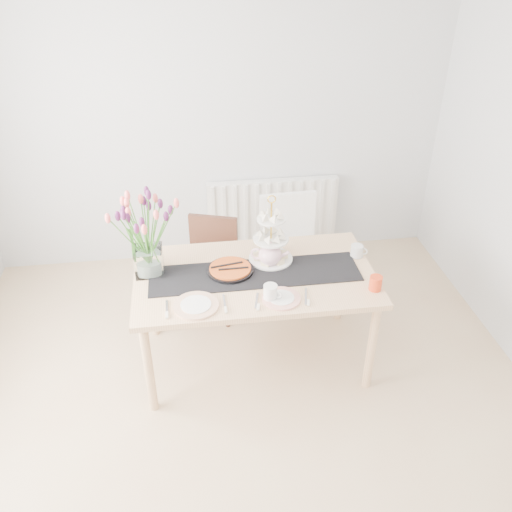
{
  "coord_description": "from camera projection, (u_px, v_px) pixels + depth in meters",
  "views": [
    {
      "loc": [
        -0.27,
        -2.2,
        2.8
      ],
      "look_at": [
        0.14,
        0.69,
        0.93
      ],
      "focal_mm": 38.0,
      "sensor_mm": 36.0,
      "label": 1
    }
  ],
  "objects": [
    {
      "name": "chair_white",
      "position": [
        290.0,
        243.0,
        4.36
      ],
      "size": [
        0.48,
        0.48,
        0.92
      ],
      "rotation": [
        0.0,
        0.0,
        0.05
      ],
      "color": "white",
      "rests_on": "ground"
    },
    {
      "name": "plate_right",
      "position": [
        281.0,
        298.0,
        3.37
      ],
      "size": [
        0.29,
        0.29,
        0.01
      ],
      "primitive_type": "cylinder",
      "rotation": [
        0.0,
        0.0,
        -0.22
      ],
      "color": "white",
      "rests_on": "dining_table"
    },
    {
      "name": "cream_jug",
      "position": [
        357.0,
        251.0,
        3.77
      ],
      "size": [
        0.11,
        0.11,
        0.09
      ],
      "primitive_type": "cylinder",
      "rotation": [
        0.0,
        0.0,
        -0.4
      ],
      "color": "silver",
      "rests_on": "dining_table"
    },
    {
      "name": "mug_orange",
      "position": [
        376.0,
        283.0,
        3.44
      ],
      "size": [
        0.11,
        0.11,
        0.1
      ],
      "primitive_type": "cylinder",
      "rotation": [
        0.0,
        0.0,
        1.05
      ],
      "color": "red",
      "rests_on": "dining_table"
    },
    {
      "name": "radiator",
      "position": [
        273.0,
        210.0,
        5.02
      ],
      "size": [
        1.2,
        0.08,
        0.6
      ],
      "primitive_type": "cube",
      "color": "white",
      "rests_on": "room_shell"
    },
    {
      "name": "tart_tin",
      "position": [
        230.0,
        270.0,
        3.62
      ],
      "size": [
        0.31,
        0.31,
        0.04
      ],
      "rotation": [
        0.0,
        0.0,
        -0.25
      ],
      "color": "black",
      "rests_on": "dining_table"
    },
    {
      "name": "plate_left",
      "position": [
        196.0,
        306.0,
        3.31
      ],
      "size": [
        0.29,
        0.29,
        0.01
      ],
      "primitive_type": "cylinder",
      "rotation": [
        0.0,
        0.0,
        0.01
      ],
      "color": "white",
      "rests_on": "dining_table"
    },
    {
      "name": "room_shell",
      "position": [
        248.0,
        269.0,
        2.67
      ],
      "size": [
        4.5,
        4.5,
        4.5
      ],
      "color": "tan",
      "rests_on": "ground"
    },
    {
      "name": "chair_brown",
      "position": [
        211.0,
        259.0,
        4.31
      ],
      "size": [
        0.49,
        0.49,
        0.79
      ],
      "rotation": [
        0.0,
        0.0,
        -0.31
      ],
      "color": "#3D1E16",
      "rests_on": "ground"
    },
    {
      "name": "teapot",
      "position": [
        270.0,
        255.0,
        3.66
      ],
      "size": [
        0.31,
        0.27,
        0.17
      ],
      "primitive_type": null,
      "rotation": [
        0.0,
        0.0,
        -0.3
      ],
      "color": "white",
      "rests_on": "dining_table"
    },
    {
      "name": "cake_stand",
      "position": [
        271.0,
        244.0,
        3.68
      ],
      "size": [
        0.3,
        0.3,
        0.45
      ],
      "rotation": [
        0.0,
        0.0,
        -0.15
      ],
      "color": "gold",
      "rests_on": "dining_table"
    },
    {
      "name": "tulip_vase",
      "position": [
        144.0,
        224.0,
        3.43
      ],
      "size": [
        0.67,
        0.67,
        0.57
      ],
      "rotation": [
        0.0,
        0.0,
        0.43
      ],
      "color": "silver",
      "rests_on": "dining_table"
    },
    {
      "name": "mug_white",
      "position": [
        270.0,
        292.0,
        3.35
      ],
      "size": [
        0.12,
        0.12,
        0.1
      ],
      "primitive_type": "cylinder",
      "rotation": [
        0.0,
        0.0,
        -0.57
      ],
      "color": "white",
      "rests_on": "dining_table"
    },
    {
      "name": "table_runner",
      "position": [
        255.0,
        274.0,
        3.6
      ],
      "size": [
        1.4,
        0.35,
        0.01
      ],
      "primitive_type": "cube",
      "color": "black",
      "rests_on": "dining_table"
    },
    {
      "name": "dining_table",
      "position": [
        255.0,
        284.0,
        3.65
      ],
      "size": [
        1.6,
        0.9,
        0.75
      ],
      "color": "tan",
      "rests_on": "ground"
    }
  ]
}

